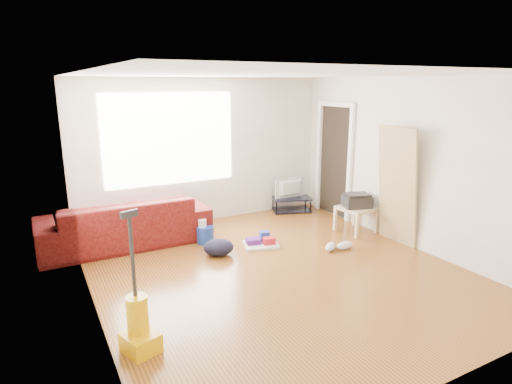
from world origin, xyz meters
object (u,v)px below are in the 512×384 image
tv_stand (291,204)px  vacuum (139,326)px  backpack (219,255)px  bucket (206,243)px  cleaning_tray (261,242)px  side_table (356,211)px  sofa (127,244)px

tv_stand → vacuum: size_ratio=0.61×
backpack → bucket: bearing=107.7°
backpack → vacuum: (-1.54, -1.72, 0.25)m
cleaning_tray → vacuum: 2.88m
side_table → vacuum: bearing=-158.3°
backpack → cleaning_tray: bearing=23.3°
sofa → bucket: size_ratio=9.46×
bucket → vacuum: size_ratio=0.20×
sofa → tv_stand: bearing=-175.1°
side_table → backpack: side_table is taller
side_table → tv_stand: bearing=101.4°
sofa → side_table: size_ratio=4.29×
bucket → vacuum: vacuum is taller
cleaning_tray → backpack: 0.73m
tv_stand → vacuum: vacuum is taller
bucket → vacuum: (-1.56, -2.27, 0.25)m
sofa → vacuum: vacuum is taller
sofa → cleaning_tray: (1.79, -1.03, 0.05)m
backpack → side_table: bearing=16.2°
cleaning_tray → vacuum: size_ratio=0.43×
tv_stand → vacuum: 4.77m
sofa → tv_stand: 3.20m
bucket → cleaning_tray: size_ratio=0.46×
tv_stand → bucket: tv_stand is taller
backpack → vacuum: vacuum is taller
sofa → tv_stand: sofa is taller
side_table → vacuum: (-3.95, -1.57, -0.11)m
sofa → bucket: bearing=154.4°
tv_stand → side_table: size_ratio=1.41×
bucket → cleaning_tray: 0.87m
side_table → bucket: side_table is taller
side_table → cleaning_tray: size_ratio=1.00×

